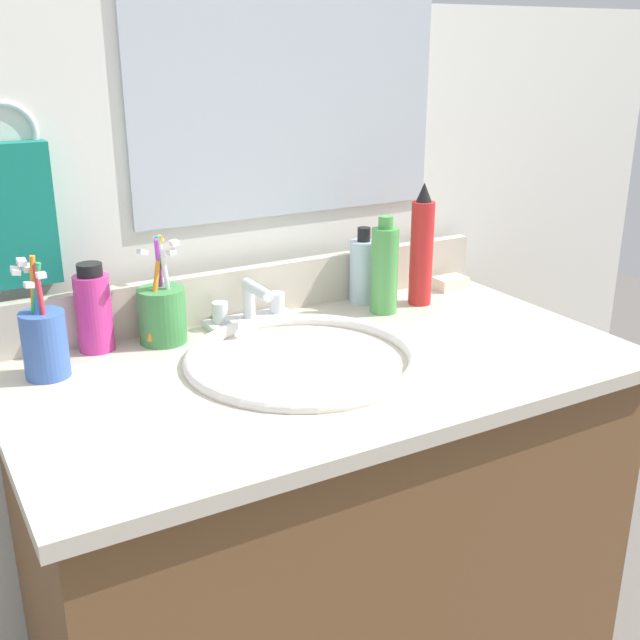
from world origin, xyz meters
name	(u,v)px	position (x,y,z in m)	size (l,w,h in m)	color
vanity_cabinet	(324,569)	(0.00, 0.00, 0.37)	(0.93, 0.50, 0.74)	brown
countertop	(325,368)	(0.00, 0.00, 0.75)	(0.97, 0.54, 0.02)	beige
backsplash	(254,291)	(0.00, 0.26, 0.81)	(0.97, 0.02, 0.09)	beige
back_wall	(243,358)	(0.00, 0.32, 0.65)	(2.07, 0.04, 1.30)	silver
mirror_panel	(289,55)	(0.10, 0.30, 1.21)	(0.60, 0.01, 0.56)	#B2BCC6
towel_ring	(4,134)	(-0.38, 0.30, 1.10)	(0.10, 0.10, 0.01)	silver
hand_towel	(17,215)	(-0.38, 0.28, 0.98)	(0.11, 0.04, 0.22)	#147260
sink_basin	(304,379)	(-0.03, 0.02, 0.73)	(0.37, 0.37, 0.11)	white
faucet	(251,309)	(-0.03, 0.21, 0.79)	(0.16, 0.10, 0.08)	silver
bottle_spray_red	(422,249)	(0.30, 0.16, 0.87)	(0.04, 0.04, 0.23)	red
bottle_toner_green	(384,269)	(0.21, 0.15, 0.84)	(0.05, 0.05, 0.18)	#4C9E4C
bottle_soap_pink	(94,310)	(-0.30, 0.23, 0.83)	(0.06, 0.06, 0.14)	#D8338C
bottle_gel_clear	(363,270)	(0.21, 0.22, 0.82)	(0.05, 0.05, 0.14)	silver
cup_green	(162,313)	(-0.19, 0.21, 0.81)	(0.08, 0.09, 0.18)	#3F8C47
cup_blue_plastic	(44,340)	(-0.39, 0.16, 0.82)	(0.07, 0.07, 0.19)	#3F66B7
soap_bar	(450,283)	(0.41, 0.20, 0.77)	(0.06, 0.04, 0.02)	white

